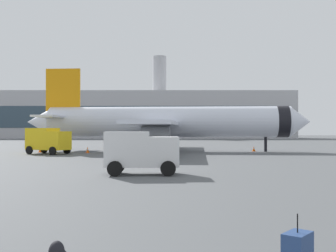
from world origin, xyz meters
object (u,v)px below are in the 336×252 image
at_px(airplane_at_gate, 166,122).
at_px(cargo_van, 140,151).
at_px(safety_cone_mid, 253,149).
at_px(service_truck, 47,140).
at_px(safety_cone_near, 87,150).
at_px(safety_cone_far, 39,149).
at_px(rolling_suitcase, 296,251).

relative_size(airplane_at_gate, cargo_van, 7.99).
bearing_deg(safety_cone_mid, cargo_van, -114.57).
height_order(airplane_at_gate, safety_cone_mid, airplane_at_gate).
relative_size(airplane_at_gate, safety_cone_mid, 54.18).
relative_size(service_truck, safety_cone_near, 7.61).
distance_m(service_truck, cargo_van, 24.26).
bearing_deg(safety_cone_mid, safety_cone_far, -175.11).
distance_m(safety_cone_near, safety_cone_far, 5.97).
bearing_deg(safety_cone_near, safety_cone_mid, 9.24).
distance_m(service_truck, safety_cone_far, 4.27).
distance_m(cargo_van, safety_cone_near, 25.05).
bearing_deg(safety_cone_near, cargo_van, -71.89).
xyz_separation_m(safety_cone_near, rolling_suitcase, (11.90, -41.09, 0.05)).
bearing_deg(rolling_suitcase, airplane_at_gate, 93.42).
bearing_deg(airplane_at_gate, safety_cone_near, -159.94).
bearing_deg(cargo_van, safety_cone_near, 108.11).
distance_m(service_truck, safety_cone_mid, 24.82).
bearing_deg(cargo_van, safety_cone_mid, 65.43).
distance_m(cargo_van, rolling_suitcase, 17.82).
height_order(airplane_at_gate, cargo_van, airplane_at_gate).
bearing_deg(rolling_suitcase, service_truck, 112.35).
bearing_deg(airplane_at_gate, safety_cone_far, -171.26).
distance_m(airplane_at_gate, safety_cone_far, 15.65).
xyz_separation_m(service_truck, safety_cone_far, (-1.93, 3.60, -1.23)).
bearing_deg(airplane_at_gate, rolling_suitcase, -86.58).
relative_size(cargo_van, safety_cone_near, 6.46).
bearing_deg(safety_cone_far, rolling_suitcase, -67.12).
relative_size(airplane_at_gate, safety_cone_far, 47.32).
relative_size(safety_cone_mid, rolling_suitcase, 0.60).
relative_size(safety_cone_mid, safety_cone_far, 0.87).
bearing_deg(service_truck, safety_cone_near, 32.85).
xyz_separation_m(safety_cone_mid, rolling_suitcase, (-8.25, -44.37, 0.07)).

